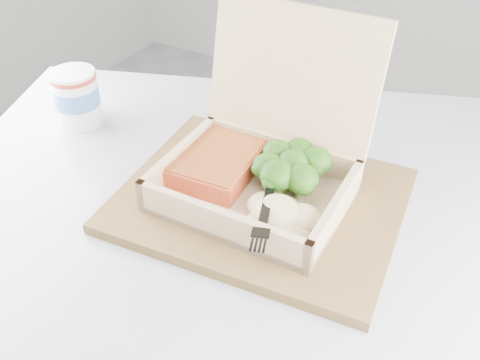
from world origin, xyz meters
The scene contains 9 objects.
cafe_table centered at (-0.50, 0.22, 0.55)m, with size 1.05×1.05×0.74m.
serving_tray centered at (-0.48, 0.30, 0.75)m, with size 0.36×0.29×0.02m, color brown.
takeout_container centered at (-0.49, 0.32, 0.81)m, with size 0.24×0.23×0.22m.
salmon_fillet centered at (-0.55, 0.31, 0.78)m, with size 0.10×0.13×0.03m, color #CF4F28.
broccoli_pile centered at (-0.46, 0.33, 0.78)m, with size 0.11×0.11×0.04m, color #377019, non-canonical shape.
mashed_potatoes centered at (-0.44, 0.25, 0.78)m, with size 0.10×0.08×0.03m, color #CEBD85.
plastic_fork centered at (-0.46, 0.26, 0.79)m, with size 0.06×0.14×0.01m.
paper_cup centered at (-0.84, 0.34, 0.79)m, with size 0.07×0.07×0.09m.
receipt centered at (-0.56, 0.46, 0.74)m, with size 0.07×0.12×0.00m, color silver.
Camera 1 is at (-0.24, -0.19, 1.20)m, focal length 40.00 mm.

